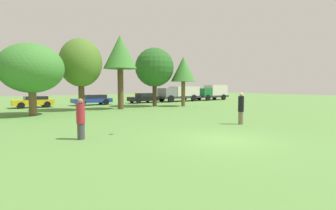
% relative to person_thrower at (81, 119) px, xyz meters
% --- Properties ---
extents(ground_plane, '(120.00, 120.00, 0.00)m').
position_rel_person_thrower_xyz_m(ground_plane, '(4.79, -3.44, -0.86)').
color(ground_plane, '#5B8E42').
extents(person_thrower, '(0.35, 0.35, 1.71)m').
position_rel_person_thrower_xyz_m(person_thrower, '(0.00, 0.00, 0.00)').
color(person_thrower, '#3F3F47').
rests_on(person_thrower, ground).
extents(person_catcher, '(0.33, 0.33, 1.85)m').
position_rel_person_thrower_xyz_m(person_catcher, '(8.90, -0.97, 0.08)').
color(person_catcher, '#726651').
rests_on(person_catcher, ground).
extents(frisbee, '(0.24, 0.24, 0.09)m').
position_rel_person_thrower_xyz_m(frisbee, '(2.37, -0.42, 1.04)').
color(frisbee, orange).
extents(tree_1, '(4.64, 4.64, 5.40)m').
position_rel_person_thrower_xyz_m(tree_1, '(-0.44, 10.92, 2.67)').
color(tree_1, brown).
rests_on(tree_1, ground).
extents(tree_2, '(3.79, 3.79, 6.51)m').
position_rel_person_thrower_xyz_m(tree_2, '(3.81, 12.99, 3.44)').
color(tree_2, brown).
rests_on(tree_2, ground).
extents(tree_3, '(3.18, 3.18, 7.07)m').
position_rel_person_thrower_xyz_m(tree_3, '(7.32, 12.24, 4.49)').
color(tree_3, brown).
rests_on(tree_3, ground).
extents(tree_4, '(4.23, 4.23, 6.39)m').
position_rel_person_thrower_xyz_m(tree_4, '(11.83, 13.29, 3.38)').
color(tree_4, '#473323').
rests_on(tree_4, ground).
extents(tree_5, '(2.73, 2.73, 5.46)m').
position_rel_person_thrower_xyz_m(tree_5, '(14.50, 11.60, 3.16)').
color(tree_5, brown).
rests_on(tree_5, ground).
extents(parked_car_yellow, '(3.89, 2.13, 1.18)m').
position_rel_person_thrower_xyz_m(parked_car_yellow, '(0.63, 19.08, -0.23)').
color(parked_car_yellow, gold).
rests_on(parked_car_yellow, ground).
extents(parked_car_blue, '(4.56, 1.98, 1.21)m').
position_rel_person_thrower_xyz_m(parked_car_blue, '(6.87, 19.13, -0.21)').
color(parked_car_blue, '#1E389E').
rests_on(parked_car_blue, ground).
extents(parked_car_black, '(4.04, 2.09, 1.30)m').
position_rel_person_thrower_xyz_m(parked_car_black, '(13.80, 19.21, -0.18)').
color(parked_car_black, black).
rests_on(parked_car_black, ground).
extents(delivery_truck_grey, '(6.83, 2.67, 2.18)m').
position_rel_person_thrower_xyz_m(delivery_truck_grey, '(19.67, 19.08, 0.39)').
color(delivery_truck_grey, '#2D2D33').
rests_on(delivery_truck_grey, ground).
extents(delivery_truck_green, '(5.72, 2.38, 2.41)m').
position_rel_person_thrower_xyz_m(delivery_truck_green, '(26.31, 19.00, 0.45)').
color(delivery_truck_green, '#2D2D33').
rests_on(delivery_truck_green, ground).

